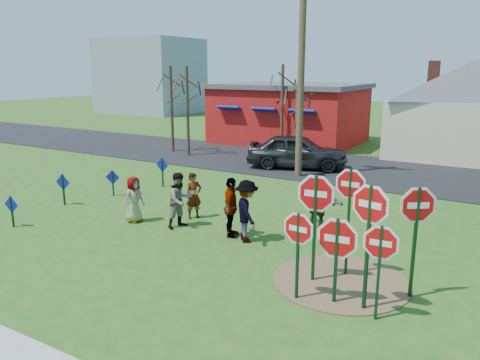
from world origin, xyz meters
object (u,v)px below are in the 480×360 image
object	(u,v)px
stop_sign_d	(417,215)
person_a	(134,199)
utility_pole	(301,62)
stop_sign_c	(370,219)
person_b	(194,196)
stop_sign_b	(350,195)
suv	(297,151)
stop_sign_a	(298,237)

from	to	relation	value
stop_sign_d	person_a	bearing A→B (deg)	139.57
stop_sign_d	utility_pole	distance (m)	12.23
stop_sign_c	person_b	bearing A→B (deg)	167.39
stop_sign_b	person_b	world-z (taller)	stop_sign_b
stop_sign_c	suv	distance (m)	14.09
suv	stop_sign_d	bearing A→B (deg)	-163.28
stop_sign_a	suv	xyz separation A→B (m)	(-5.47, 12.55, -0.56)
person_a	suv	distance (m)	10.44
stop_sign_b	suv	distance (m)	12.44
stop_sign_b	person_b	bearing A→B (deg)	163.18
person_b	suv	size ratio (longest dim) A/B	0.32
stop_sign_c	utility_pole	xyz separation A→B (m)	(-6.10, 10.64, 3.17)
stop_sign_b	person_b	distance (m)	6.19
stop_sign_d	person_a	size ratio (longest dim) A/B	1.75
person_a	utility_pole	xyz separation A→B (m)	(2.01, 8.75, 4.40)
stop_sign_c	person_b	world-z (taller)	stop_sign_c
stop_sign_a	utility_pole	world-z (taller)	utility_pole
utility_pole	stop_sign_d	bearing A→B (deg)	-54.59
utility_pole	stop_sign_c	bearing A→B (deg)	-60.15
stop_sign_b	utility_pole	world-z (taller)	utility_pole
stop_sign_a	person_a	distance (m)	7.09
utility_pole	suv	bearing A→B (deg)	115.37
stop_sign_b	utility_pole	xyz separation A→B (m)	(-5.25, 9.21, 3.13)
stop_sign_a	stop_sign_c	size ratio (longest dim) A/B	0.74
person_a	person_b	world-z (taller)	person_b
stop_sign_a	utility_pole	distance (m)	12.47
stop_sign_d	utility_pole	xyz separation A→B (m)	(-6.83, 9.61, 3.25)
stop_sign_a	person_a	xyz separation A→B (m)	(-6.71, 2.19, -0.68)
suv	utility_pole	distance (m)	4.64
stop_sign_b	person_a	xyz separation A→B (m)	(-7.26, 0.46, -1.27)
person_b	stop_sign_b	bearing A→B (deg)	-77.29
stop_sign_d	suv	bearing A→B (deg)	89.24
person_b	suv	distance (m)	9.08
stop_sign_c	suv	xyz separation A→B (m)	(-6.87, 12.25, -1.11)
stop_sign_c	utility_pole	world-z (taller)	utility_pole
stop_sign_c	person_a	bearing A→B (deg)	179.84
stop_sign_b	person_a	bearing A→B (deg)	176.37
suv	stop_sign_c	bearing A→B (deg)	-168.09
stop_sign_c	stop_sign_d	xyz separation A→B (m)	(0.73, 1.02, -0.08)
stop_sign_d	stop_sign_a	bearing A→B (deg)	177.02
stop_sign_a	person_a	size ratio (longest dim) A/B	1.38
utility_pole	stop_sign_a	bearing A→B (deg)	-66.73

